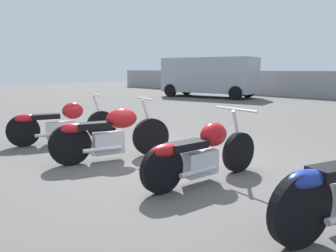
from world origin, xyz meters
name	(u,v)px	position (x,y,z in m)	size (l,w,h in m)	color
ground_plane	(175,164)	(0.00, 0.00, 0.00)	(60.00, 60.00, 0.00)	#514F4C
motorcycle_slot_0	(62,123)	(-2.71, -0.60, 0.43)	(0.94, 2.11, 1.00)	black
motorcycle_slot_1	(111,134)	(-0.93, -0.59, 0.46)	(0.83, 2.00, 1.03)	black
motorcycle_slot_2	(202,153)	(0.84, -0.33, 0.41)	(0.74, 2.02, 0.97)	black
parked_van	(209,75)	(-7.95, 10.54, 1.19)	(5.36, 3.08, 2.14)	#999EA8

